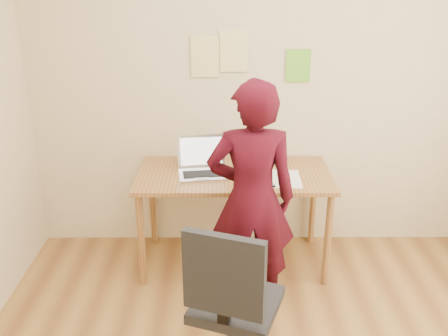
{
  "coord_description": "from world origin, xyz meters",
  "views": [
    {
      "loc": [
        -0.27,
        -1.96,
        2.1
      ],
      "look_at": [
        -0.26,
        0.95,
        0.95
      ],
      "focal_mm": 40.0,
      "sensor_mm": 36.0,
      "label": 1
    }
  ],
  "objects_px": {
    "person": "(252,199)",
    "laptop": "(203,166)",
    "phone": "(269,184)",
    "office_chair": "(233,316)",
    "desk": "(234,184)"
  },
  "relations": [
    {
      "from": "person",
      "to": "laptop",
      "type": "bearing_deg",
      "value": -59.6
    },
    {
      "from": "laptop",
      "to": "phone",
      "type": "distance_m",
      "value": 0.51
    },
    {
      "from": "laptop",
      "to": "person",
      "type": "bearing_deg",
      "value": -65.63
    },
    {
      "from": "office_chair",
      "to": "laptop",
      "type": "bearing_deg",
      "value": 119.22
    },
    {
      "from": "phone",
      "to": "person",
      "type": "xyz_separation_m",
      "value": [
        -0.14,
        -0.3,
        0.03
      ]
    },
    {
      "from": "laptop",
      "to": "office_chair",
      "type": "relative_size",
      "value": 0.4
    },
    {
      "from": "phone",
      "to": "person",
      "type": "height_order",
      "value": "person"
    },
    {
      "from": "phone",
      "to": "office_chair",
      "type": "bearing_deg",
      "value": -118.95
    },
    {
      "from": "office_chair",
      "to": "desk",
      "type": "bearing_deg",
      "value": 108.47
    },
    {
      "from": "office_chair",
      "to": "person",
      "type": "distance_m",
      "value": 0.78
    },
    {
      "from": "desk",
      "to": "person",
      "type": "bearing_deg",
      "value": -79.16
    },
    {
      "from": "desk",
      "to": "office_chair",
      "type": "bearing_deg",
      "value": -91.47
    },
    {
      "from": "phone",
      "to": "person",
      "type": "relative_size",
      "value": 0.08
    },
    {
      "from": "office_chair",
      "to": "person",
      "type": "height_order",
      "value": "person"
    },
    {
      "from": "desk",
      "to": "phone",
      "type": "bearing_deg",
      "value": -41.73
    }
  ]
}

